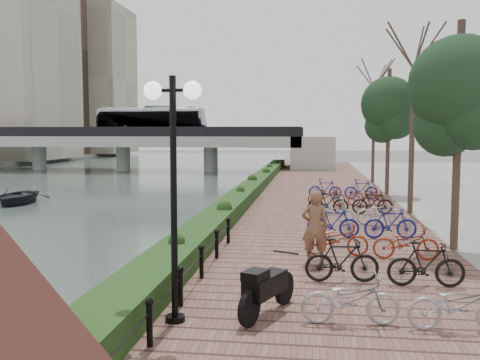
% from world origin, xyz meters
% --- Properties ---
extents(river_water, '(30.00, 130.00, 0.02)m').
position_xyz_m(river_water, '(-15.00, 25.00, 0.01)').
color(river_water, '#42524B').
rests_on(river_water, ground).
extents(promenade, '(8.00, 75.00, 0.50)m').
position_xyz_m(promenade, '(4.00, 17.50, 0.25)').
color(promenade, brown).
rests_on(promenade, ground).
extents(hedge, '(1.10, 56.00, 0.60)m').
position_xyz_m(hedge, '(0.60, 20.00, 0.80)').
color(hedge, '#193814').
rests_on(hedge, promenade).
extents(chain_fence, '(0.10, 14.10, 0.70)m').
position_xyz_m(chain_fence, '(1.40, 2.00, 0.85)').
color(chain_fence, black).
rests_on(chain_fence, promenade).
extents(lamppost, '(1.02, 0.32, 4.34)m').
position_xyz_m(lamppost, '(1.51, 2.17, 3.67)').
color(lamppost, black).
rests_on(lamppost, promenade).
extents(motorcycle, '(1.16, 1.80, 1.08)m').
position_xyz_m(motorcycle, '(3.12, 2.73, 1.04)').
color(motorcycle, black).
rests_on(motorcycle, promenade).
extents(pedestrian, '(0.70, 0.47, 1.90)m').
position_xyz_m(pedestrian, '(4.00, 6.77, 1.45)').
color(pedestrian, brown).
rests_on(pedestrian, promenade).
extents(bicycle_parking, '(2.40, 19.89, 1.00)m').
position_xyz_m(bicycle_parking, '(5.50, 11.41, 0.97)').
color(bicycle_parking, '#A19FA4').
rests_on(bicycle_parking, promenade).
extents(street_trees, '(3.20, 37.12, 6.80)m').
position_xyz_m(street_trees, '(8.00, 12.68, 3.69)').
color(street_trees, '#32231E').
rests_on(street_trees, promenade).
extents(bridge, '(36.00, 10.77, 6.50)m').
position_xyz_m(bridge, '(-14.37, 45.00, 3.37)').
color(bridge, '#AFAEA9').
rests_on(bridge, ground).
extents(boat, '(3.38, 4.28, 0.80)m').
position_xyz_m(boat, '(-11.93, 20.00, 0.42)').
color(boat, black).
rests_on(boat, river_water).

